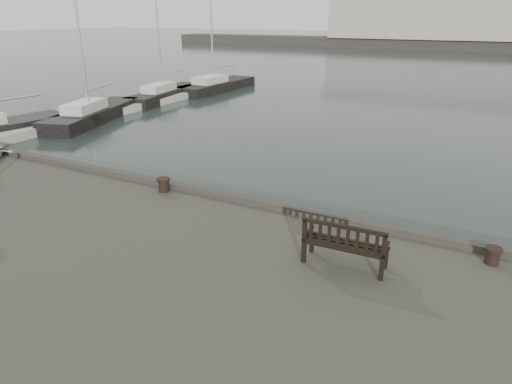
# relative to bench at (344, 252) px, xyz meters

# --- Properties ---
(ground) EXTENTS (400.00, 400.00, 0.00)m
(ground) POSITION_rel_bench_xyz_m (-1.51, 2.18, -1.88)
(ground) COLOR black
(ground) RESTS_ON ground
(pontoon) EXTENTS (2.00, 24.00, 0.50)m
(pontoon) POSITION_rel_bench_xyz_m (-21.51, 12.18, -1.63)
(pontoon) COLOR #B5B3A7
(pontoon) RESTS_ON ground
(breakwater) EXTENTS (140.00, 9.50, 12.20)m
(breakwater) POSITION_rel_bench_xyz_m (-6.07, 94.18, 2.42)
(breakwater) COLOR #383530
(breakwater) RESTS_ON ground
(bench) EXTENTS (1.75, 0.66, 0.99)m
(bench) POSITION_rel_bench_xyz_m (0.00, 0.00, 0.00)
(bench) COLOR black
(bench) RESTS_ON quay
(bollard_left) EXTENTS (0.42, 0.42, 0.42)m
(bollard_left) POSITION_rel_bench_xyz_m (-6.06, 1.66, -0.11)
(bollard_left) COLOR black
(bollard_left) RESTS_ON quay
(bollard_right) EXTENTS (0.40, 0.40, 0.37)m
(bollard_right) POSITION_rel_bench_xyz_m (2.72, 1.55, -0.13)
(bollard_right) COLOR black
(bollard_right) RESTS_ON quay
(yacht_b) EXTENTS (3.54, 9.66, 12.58)m
(yacht_b) POSITION_rel_bench_xyz_m (-21.96, 21.57, -1.63)
(yacht_b) COLOR black
(yacht_b) RESTS_ON ground
(yacht_c) EXTENTS (4.91, 9.56, 12.58)m
(yacht_c) POSITION_rel_bench_xyz_m (-21.01, 12.93, -1.63)
(yacht_c) COLOR black
(yacht_c) RESTS_ON ground
(yacht_d) EXTENTS (2.74, 9.81, 12.27)m
(yacht_d) POSITION_rel_bench_xyz_m (-20.87, 27.58, -1.64)
(yacht_d) COLOR black
(yacht_d) RESTS_ON ground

